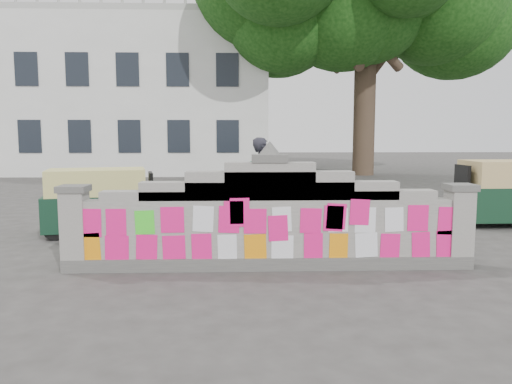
{
  "coord_description": "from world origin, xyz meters",
  "views": [
    {
      "loc": [
        -0.48,
        -7.7,
        2.12
      ],
      "look_at": [
        -0.18,
        1.0,
        1.1
      ],
      "focal_mm": 35.0,
      "sensor_mm": 36.0,
      "label": 1
    }
  ],
  "objects_px": {
    "pedestrian": "(256,196)",
    "rickshaw_left": "(101,200)",
    "rickshaw_right": "(509,192)",
    "cyclist_rider": "(262,190)",
    "cyclist_bike": "(262,207)"
  },
  "relations": [
    {
      "from": "pedestrian",
      "to": "rickshaw_left",
      "type": "height_order",
      "value": "pedestrian"
    },
    {
      "from": "rickshaw_left",
      "to": "rickshaw_right",
      "type": "xyz_separation_m",
      "value": [
        9.23,
        0.72,
        0.06
      ]
    },
    {
      "from": "cyclist_rider",
      "to": "rickshaw_right",
      "type": "bearing_deg",
      "value": -85.6
    },
    {
      "from": "cyclist_rider",
      "to": "rickshaw_right",
      "type": "xyz_separation_m",
      "value": [
        5.79,
        0.47,
        -0.12
      ]
    },
    {
      "from": "cyclist_rider",
      "to": "rickshaw_right",
      "type": "distance_m",
      "value": 5.81
    },
    {
      "from": "cyclist_rider",
      "to": "rickshaw_left",
      "type": "relative_size",
      "value": 0.7
    },
    {
      "from": "cyclist_rider",
      "to": "pedestrian",
      "type": "relative_size",
      "value": 1.13
    },
    {
      "from": "cyclist_bike",
      "to": "pedestrian",
      "type": "distance_m",
      "value": 0.37
    },
    {
      "from": "cyclist_bike",
      "to": "cyclist_rider",
      "type": "bearing_deg",
      "value": 89.79
    },
    {
      "from": "cyclist_bike",
      "to": "pedestrian",
      "type": "relative_size",
      "value": 1.27
    },
    {
      "from": "cyclist_rider",
      "to": "cyclist_bike",
      "type": "bearing_deg",
      "value": -90.21
    },
    {
      "from": "pedestrian",
      "to": "rickshaw_left",
      "type": "distance_m",
      "value": 3.31
    },
    {
      "from": "cyclist_rider",
      "to": "rickshaw_right",
      "type": "relative_size",
      "value": 0.66
    },
    {
      "from": "rickshaw_right",
      "to": "cyclist_rider",
      "type": "bearing_deg",
      "value": 3.69
    },
    {
      "from": "rickshaw_right",
      "to": "cyclist_bike",
      "type": "bearing_deg",
      "value": 3.69
    }
  ]
}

